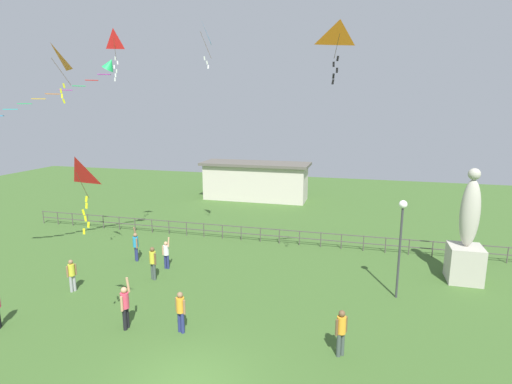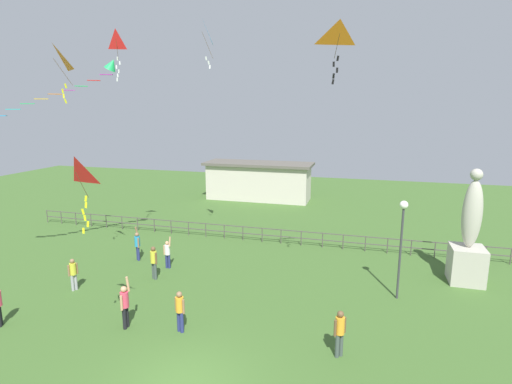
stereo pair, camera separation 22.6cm
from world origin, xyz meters
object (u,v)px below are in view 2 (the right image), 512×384
(kite_1, at_px, (76,176))
(streamer_kite, at_px, (98,71))
(person_0, at_px, (137,244))
(kite_2, at_px, (54,60))
(person_6, at_px, (180,309))
(person_5, at_px, (340,330))
(kite_0, at_px, (202,33))
(lamppost, at_px, (402,229))
(person_1, at_px, (167,252))
(person_3, at_px, (154,260))
(statue_monument, at_px, (468,246))
(person_7, at_px, (73,272))
(person_4, at_px, (125,304))
(kite_4, at_px, (340,35))
(kite_3, at_px, (116,42))

(kite_1, bearing_deg, streamer_kite, 120.71)
(person_0, bearing_deg, kite_2, -104.77)
(person_6, distance_m, kite_2, 11.83)
(kite_1, bearing_deg, person_5, 13.59)
(person_5, relative_size, kite_0, 0.65)
(lamppost, bearing_deg, person_1, 178.15)
(person_1, distance_m, person_3, 1.45)
(person_3, xyz_separation_m, streamer_kite, (-3.57, 1.60, 9.31))
(statue_monument, distance_m, streamer_kite, 20.48)
(person_7, xyz_separation_m, kite_1, (3.97, -3.91, 5.39))
(lamppost, height_order, person_5, lamppost)
(lamppost, relative_size, person_7, 2.90)
(kite_2, bearing_deg, kite_0, 54.72)
(person_4, xyz_separation_m, kite_0, (-0.17, 8.71, 11.36))
(streamer_kite, bearing_deg, kite_2, -84.03)
(lamppost, bearing_deg, person_3, -174.72)
(person_0, height_order, person_3, person_0)
(statue_monument, xyz_separation_m, kite_4, (-6.22, -4.42, 9.25))
(person_5, xyz_separation_m, kite_2, (-12.63, 2.23, 9.47))
(kite_4, height_order, streamer_kite, kite_4)
(kite_0, bearing_deg, person_5, -45.09)
(person_1, xyz_separation_m, kite_1, (1.01, -7.53, 5.39))
(person_5, distance_m, person_7, 12.54)
(person_0, xyz_separation_m, person_5, (11.62, -6.09, 0.02))
(person_1, distance_m, kite_0, 11.89)
(person_0, xyz_separation_m, person_4, (3.47, -6.46, 0.07))
(statue_monument, bearing_deg, person_4, -148.94)
(person_7, bearing_deg, person_5, -8.58)
(person_4, xyz_separation_m, kite_2, (-4.49, 2.60, 9.43))
(person_4, height_order, kite_3, kite_3)
(kite_4, bearing_deg, person_7, -172.31)
(person_6, relative_size, kite_2, 0.67)
(person_6, distance_m, kite_3, 14.76)
(person_0, distance_m, kite_4, 15.16)
(person_4, height_order, streamer_kite, streamer_kite)
(lamppost, xyz_separation_m, person_0, (-13.82, 0.97, -2.33))
(person_3, xyz_separation_m, kite_1, (0.99, -6.08, 5.31))
(person_6, height_order, kite_2, kite_2)
(statue_monument, height_order, kite_4, kite_4)
(person_3, relative_size, streamer_kite, 0.28)
(kite_1, xyz_separation_m, kite_3, (-4.35, 9.11, 5.64))
(lamppost, distance_m, person_7, 15.16)
(kite_2, bearing_deg, person_6, -18.89)
(person_6, bearing_deg, kite_4, 33.51)
(person_5, distance_m, kite_2, 15.95)
(person_0, distance_m, person_5, 13.12)
(person_0, bearing_deg, streamer_kite, -161.88)
(statue_monument, distance_m, lamppost, 4.55)
(person_4, height_order, kite_1, kite_1)
(person_1, distance_m, person_4, 6.01)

